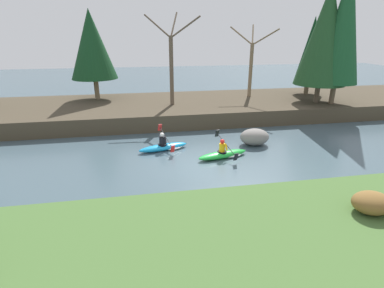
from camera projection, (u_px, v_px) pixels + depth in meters
The scene contains 13 objects.
ground_plane at pixel (192, 165), 14.34m from camera, with size 90.00×90.00×0.00m, color #425660.
riverbank_near at pixel (236, 252), 8.05m from camera, with size 44.00×5.53×0.87m.
riverbank_far at pixel (170, 109), 22.77m from camera, with size 44.00×8.10×1.07m.
conifer_tree_left at pixel (92, 45), 22.10m from camera, with size 3.43×3.43×6.56m.
conifer_tree_mid_left at pixel (326, 34), 20.78m from camera, with size 3.65×3.65×8.28m.
conifer_tree_centre at pixel (344, 25), 20.16m from camera, with size 2.92×2.92×9.24m.
conifer_tree_mid_right at pixel (311, 50), 24.21m from camera, with size 2.28×2.28×6.16m.
bare_tree_upstream at pixel (172, 62), 20.77m from camera, with size 3.47×3.43×6.29m.
bare_tree_mid_upstream at pixel (251, 64), 23.66m from camera, with size 3.08×3.04×5.54m.
shrub_clump_third at pixel (372, 203), 8.96m from camera, with size 1.19×0.99×0.64m.
kayaker_lead at pixel (225, 154), 15.21m from camera, with size 2.78×2.05×1.20m.
kayaker_middle at pixel (165, 146), 16.19m from camera, with size 2.78×2.04×1.20m.
boulder_midstream at pixel (254, 137), 16.85m from camera, with size 1.64×1.29×0.93m.
Camera 1 is at (-2.32, -12.87, 5.97)m, focal length 28.00 mm.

